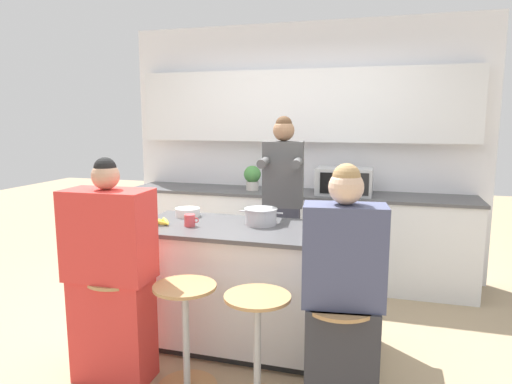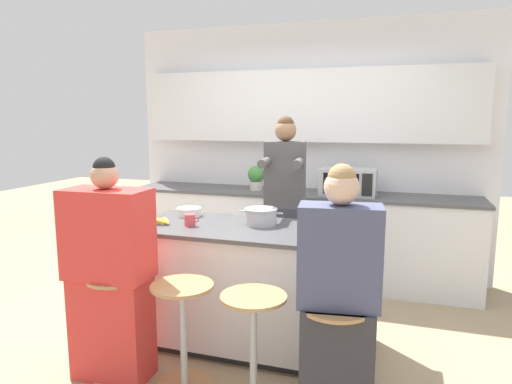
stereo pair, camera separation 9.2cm
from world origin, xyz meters
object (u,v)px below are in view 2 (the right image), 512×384
(microwave, at_px, (348,182))
(cooking_pot, at_px, (261,216))
(coffee_cup_far, at_px, (190,220))
(person_wrapped_blanket, at_px, (110,277))
(bar_stool_leftmost, at_px, (119,320))
(bar_stool_center_left, at_px, (183,330))
(kitchen_island, at_px, (253,286))
(bar_stool_center_right, at_px, (254,343))
(bar_stool_rightmost, at_px, (334,357))
(banana_bunch, at_px, (161,221))
(potted_plant, at_px, (256,177))
(fruit_bowl, at_px, (189,212))
(person_seated_near, at_px, (338,309))
(coffee_cup_near, at_px, (341,229))
(person_cooking, at_px, (285,216))
(juice_carton, at_px, (318,223))

(microwave, bearing_deg, cooking_pot, -109.39)
(coffee_cup_far, bearing_deg, person_wrapped_blanket, -114.72)
(coffee_cup_far, relative_size, microwave, 0.21)
(bar_stool_leftmost, distance_m, microwave, 2.56)
(bar_stool_center_left, relative_size, coffee_cup_far, 6.06)
(kitchen_island, xyz_separation_m, coffee_cup_far, (-0.46, -0.09, 0.49))
(bar_stool_center_right, relative_size, person_wrapped_blanket, 0.47)
(bar_stool_rightmost, relative_size, person_wrapped_blanket, 0.47)
(banana_bunch, xyz_separation_m, potted_plant, (0.22, 1.63, 0.15))
(banana_bunch, bearing_deg, fruit_bowl, 79.32)
(cooking_pot, bearing_deg, coffee_cup_far, -157.96)
(kitchen_island, xyz_separation_m, person_seated_near, (0.72, -0.70, 0.20))
(kitchen_island, distance_m, banana_bunch, 0.84)
(bar_stool_leftmost, bearing_deg, potted_plant, 83.48)
(fruit_bowl, distance_m, coffee_cup_near, 1.30)
(bar_stool_leftmost, xyz_separation_m, cooking_pot, (0.74, 0.77, 0.58))
(bar_stool_rightmost, relative_size, microwave, 1.25)
(banana_bunch, bearing_deg, bar_stool_center_left, -51.05)
(person_seated_near, xyz_separation_m, microwave, (-0.21, 2.17, 0.41))
(person_wrapped_blanket, bearing_deg, potted_plant, 80.83)
(bar_stool_center_left, bearing_deg, microwave, 70.76)
(bar_stool_center_right, bearing_deg, bar_stool_center_left, 176.33)
(kitchen_island, bearing_deg, cooking_pot, 74.11)
(person_cooking, height_order, cooking_pot, person_cooking)
(kitchen_island, relative_size, cooking_pot, 5.29)
(potted_plant, bearing_deg, coffee_cup_near, -54.72)
(bar_stool_center_left, bearing_deg, potted_plant, 95.87)
(bar_stool_center_right, relative_size, bar_stool_rightmost, 1.00)
(microwave, xyz_separation_m, potted_plant, (-0.97, 0.04, 0.01))
(bar_stool_leftmost, bearing_deg, bar_stool_center_left, -0.36)
(fruit_bowl, height_order, coffee_cup_far, coffee_cup_far)
(kitchen_island, bearing_deg, coffee_cup_near, -5.07)
(bar_stool_rightmost, height_order, juice_carton, juice_carton)
(bar_stool_leftmost, height_order, microwave, microwave)
(bar_stool_rightmost, distance_m, fruit_bowl, 1.71)
(bar_stool_center_right, bearing_deg, bar_stool_rightmost, -0.47)
(bar_stool_leftmost, xyz_separation_m, microwave, (1.22, 2.14, 0.69))
(person_seated_near, height_order, microwave, person_seated_near)
(coffee_cup_near, bearing_deg, cooking_pot, 165.30)
(juice_carton, bearing_deg, bar_stool_leftmost, -152.14)
(potted_plant, bearing_deg, banana_bunch, -97.82)
(bar_stool_rightmost, bearing_deg, bar_stool_leftmost, 178.50)
(person_cooking, bearing_deg, bar_stool_rightmost, -72.59)
(bar_stool_center_left, bearing_deg, person_wrapped_blanket, -176.89)
(bar_stool_center_left, height_order, coffee_cup_near, coffee_cup_near)
(bar_stool_center_right, height_order, fruit_bowl, fruit_bowl)
(fruit_bowl, bearing_deg, coffee_cup_near, -12.30)
(juice_carton, xyz_separation_m, potted_plant, (-0.94, 1.55, 0.10))
(bar_stool_center_left, xyz_separation_m, potted_plant, (-0.22, 2.18, 0.69))
(bar_stool_center_right, xyz_separation_m, bar_stool_rightmost, (0.47, -0.00, 0.00))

